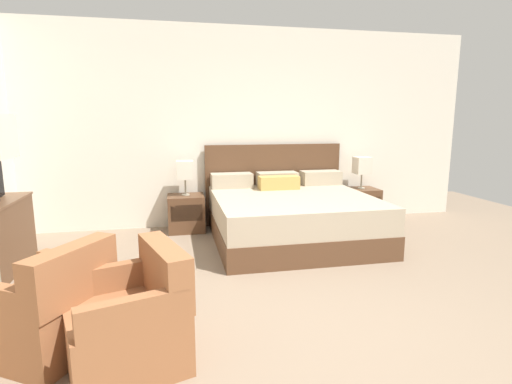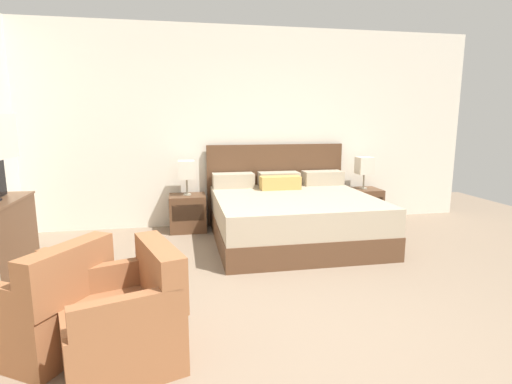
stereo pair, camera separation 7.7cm
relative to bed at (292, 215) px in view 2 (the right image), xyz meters
name	(u,v)px [view 2 (the right image)]	position (x,y,z in m)	size (l,w,h in m)	color
ground_plane	(309,341)	(-0.54, -2.37, -0.33)	(10.03, 10.03, 0.00)	#84705B
wall_back	(238,128)	(-0.54, 1.00, 1.10)	(7.18, 0.06, 2.85)	silver
bed	(292,215)	(0.00, 0.00, 0.00)	(2.05, 1.98, 1.19)	brown
nightstand_left	(188,213)	(-1.32, 0.69, -0.07)	(0.50, 0.43, 0.51)	brown
nightstand_right	(362,205)	(1.32, 0.69, -0.07)	(0.50, 0.43, 0.51)	brown
table_lamp_left	(186,170)	(-1.32, 0.70, 0.53)	(0.22, 0.22, 0.48)	gray
table_lamp_right	(364,166)	(1.32, 0.70, 0.53)	(0.22, 0.22, 0.48)	gray
armchair_by_window	(46,309)	(-2.33, -2.10, -0.04)	(0.94, 0.94, 0.76)	#935B38
armchair_companion	(127,321)	(-1.77, -2.37, -0.04)	(0.87, 0.86, 0.76)	#935B38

